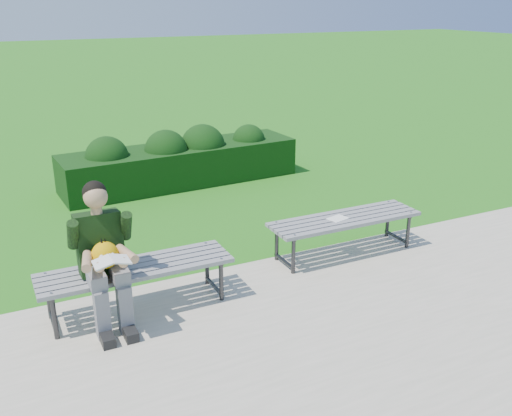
# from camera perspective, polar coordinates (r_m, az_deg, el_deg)

# --- Properties ---
(ground) EXTENTS (80.00, 80.00, 0.00)m
(ground) POSITION_cam_1_polar(r_m,az_deg,el_deg) (6.44, -1.17, -5.71)
(ground) COLOR #307C16
(ground) RESTS_ON ground
(walkway) EXTENTS (30.00, 3.50, 0.02)m
(walkway) POSITION_cam_1_polar(r_m,az_deg,el_deg) (5.11, 7.36, -13.29)
(walkway) COLOR #B4AE99
(walkway) RESTS_ON ground
(hedge) EXTENTS (3.83, 1.17, 0.93)m
(hedge) POSITION_cam_1_polar(r_m,az_deg,el_deg) (9.23, -7.62, 4.81)
(hedge) COLOR #0F3612
(hedge) RESTS_ON ground
(bench_left) EXTENTS (1.80, 0.50, 0.46)m
(bench_left) POSITION_cam_1_polar(r_m,az_deg,el_deg) (5.48, -11.91, -6.22)
(bench_left) COLOR slate
(bench_left) RESTS_ON walkway
(bench_right) EXTENTS (1.80, 0.50, 0.46)m
(bench_right) POSITION_cam_1_polar(r_m,az_deg,el_deg) (6.60, 8.87, -1.37)
(bench_right) COLOR slate
(bench_right) RESTS_ON walkway
(seated_boy) EXTENTS (0.56, 0.76, 1.31)m
(seated_boy) POSITION_cam_1_polar(r_m,az_deg,el_deg) (5.22, -15.06, -4.27)
(seated_boy) COLOR slate
(seated_boy) RESTS_ON walkway
(paper_sheet) EXTENTS (0.25, 0.21, 0.01)m
(paper_sheet) POSITION_cam_1_polar(r_m,az_deg,el_deg) (6.53, 8.18, -1.04)
(paper_sheet) COLOR white
(paper_sheet) RESTS_ON bench_right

